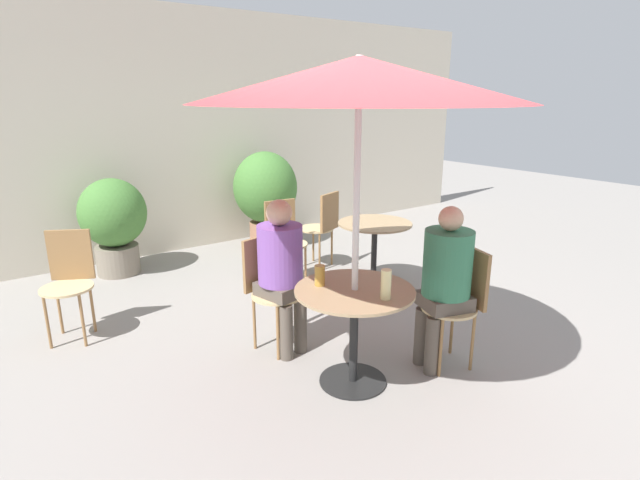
% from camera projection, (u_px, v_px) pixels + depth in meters
% --- Properties ---
extents(ground_plane, '(20.00, 20.00, 0.00)m').
position_uv_depth(ground_plane, '(372.00, 369.00, 3.71)').
color(ground_plane, gray).
extents(storefront_wall, '(10.00, 0.06, 3.00)m').
position_uv_depth(storefront_wall, '(176.00, 133.00, 6.21)').
color(storefront_wall, beige).
rests_on(storefront_wall, ground_plane).
extents(cafe_table_near, '(0.82, 0.82, 0.71)m').
position_uv_depth(cafe_table_near, '(354.00, 313.00, 3.40)').
color(cafe_table_near, black).
rests_on(cafe_table_near, ground_plane).
extents(cafe_table_far, '(0.76, 0.76, 0.71)m').
position_uv_depth(cafe_table_far, '(374.00, 241.00, 5.15)').
color(cafe_table_far, black).
rests_on(cafe_table_far, ground_plane).
extents(bistro_chair_0, '(0.44, 0.43, 0.90)m').
position_uv_depth(bistro_chair_0, '(461.00, 296.00, 3.66)').
color(bistro_chair_0, tan).
rests_on(bistro_chair_0, ground_plane).
extents(bistro_chair_1, '(0.42, 0.44, 0.90)m').
position_uv_depth(bistro_chair_1, '(269.00, 282.00, 3.93)').
color(bistro_chair_1, tan).
rests_on(bistro_chair_1, ground_plane).
extents(bistro_chair_2, '(0.41, 0.42, 0.90)m').
position_uv_depth(bistro_chair_2, '(284.00, 234.00, 5.26)').
color(bistro_chair_2, tan).
rests_on(bistro_chair_2, ground_plane).
extents(bistro_chair_3, '(0.44, 0.45, 0.90)m').
position_uv_depth(bistro_chair_3, '(323.00, 223.00, 5.74)').
color(bistro_chair_3, tan).
rests_on(bistro_chair_3, ground_plane).
extents(bistro_chair_4, '(0.45, 0.46, 0.90)m').
position_uv_depth(bistro_chair_4, '(69.00, 274.00, 4.09)').
color(bistro_chair_4, tan).
rests_on(bistro_chair_4, ground_plane).
extents(seated_person_0, '(0.40, 0.38, 1.22)m').
position_uv_depth(seated_person_0, '(445.00, 274.00, 3.56)').
color(seated_person_0, brown).
rests_on(seated_person_0, ground_plane).
extents(seated_person_1, '(0.36, 0.39, 1.22)m').
position_uv_depth(seated_person_1, '(282.00, 264.00, 3.78)').
color(seated_person_1, brown).
rests_on(seated_person_1, ground_plane).
extents(beer_glass_0, '(0.07, 0.07, 0.14)m').
position_uv_depth(beer_glass_0, '(320.00, 275.00, 3.40)').
color(beer_glass_0, '#B28433').
rests_on(beer_glass_0, cafe_table_near).
extents(beer_glass_1, '(0.07, 0.07, 0.20)m').
position_uv_depth(beer_glass_1, '(386.00, 284.00, 3.16)').
color(beer_glass_1, beige).
rests_on(beer_glass_1, cafe_table_near).
extents(potted_plant_0, '(0.73, 0.73, 1.09)m').
position_uv_depth(potted_plant_0, '(113.00, 220.00, 5.53)').
color(potted_plant_0, slate).
rests_on(potted_plant_0, ground_plane).
extents(potted_plant_1, '(0.84, 0.84, 1.26)m').
position_uv_depth(potted_plant_1, '(265.00, 192.00, 6.56)').
color(potted_plant_1, '#93664C').
rests_on(potted_plant_1, ground_plane).
extents(umbrella, '(2.07, 2.07, 2.19)m').
position_uv_depth(umbrella, '(359.00, 80.00, 2.97)').
color(umbrella, silver).
rests_on(umbrella, ground_plane).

